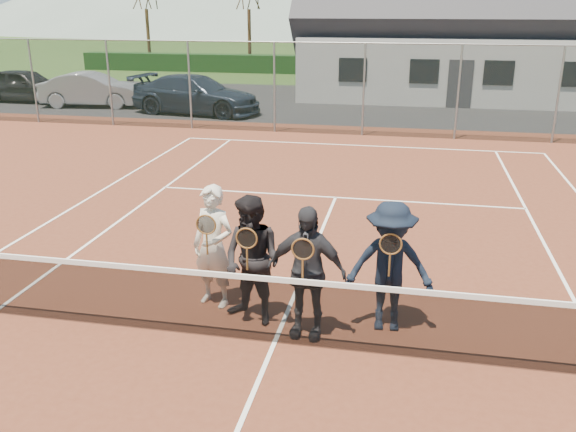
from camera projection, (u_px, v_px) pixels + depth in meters
The scene contains 15 objects.
ground at pixel (375, 106), 26.45m from camera, with size 220.00×220.00×0.00m, color #294619.
court_surface at pixel (275, 344), 7.93m from camera, with size 30.00×30.00×0.02m, color #562819.
tarmac_carpark at pixel (284, 103), 27.19m from camera, with size 40.00×12.00×0.01m, color black.
hedge_row at pixel (388, 66), 37.37m from camera, with size 40.00×1.20×1.10m, color black.
car_a at pixel (25, 85), 27.25m from camera, with size 1.73×4.31×1.47m, color black.
car_b at pixel (92, 90), 25.95m from camera, with size 1.51×4.34×1.43m, color gray.
car_c at pixel (196, 95), 24.28m from camera, with size 2.13×5.23×1.52m, color #1B2536.
court_markings at pixel (275, 343), 7.93m from camera, with size 11.03×23.83×0.01m.
tennis_net at pixel (274, 307), 7.76m from camera, with size 11.68×0.08×1.10m.
perimeter_fence at pixel (364, 90), 19.93m from camera, with size 30.07×0.07×3.02m.
clubhouse at pixel (471, 8), 28.08m from camera, with size 15.60×8.20×7.70m.
player_a at pixel (213, 246), 8.68m from camera, with size 0.75×0.61×1.80m.
player_b at pixel (253, 261), 8.20m from camera, with size 1.07×0.97×1.80m.
player_c at pixel (306, 272), 7.86m from camera, with size 1.09×0.54×1.80m.
player_d at pixel (390, 267), 8.02m from camera, with size 1.21×0.75×1.80m.
Camera 1 is at (1.54, -6.77, 4.20)m, focal length 38.00 mm.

